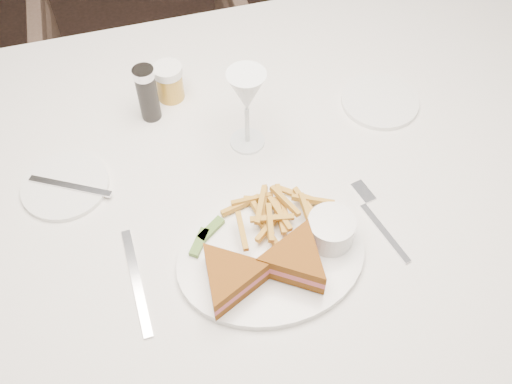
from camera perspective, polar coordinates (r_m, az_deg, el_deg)
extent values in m
plane|color=black|center=(1.82, -4.53, -7.93)|extent=(5.00, 5.00, 0.00)
cube|color=silver|center=(1.37, -0.59, -9.09)|extent=(1.63, 1.09, 0.75)
imported|color=#4C392F|center=(1.92, -10.35, 11.05)|extent=(0.66, 0.62, 0.66)
ellipsoid|color=white|center=(0.96, 1.53, -6.56)|extent=(0.32, 0.25, 0.01)
cube|color=silver|center=(0.97, -11.85, -8.73)|extent=(0.02, 0.21, 0.00)
cylinder|color=white|center=(1.11, -18.54, 0.61)|extent=(0.16, 0.16, 0.01)
cylinder|color=white|center=(1.23, 12.29, 8.84)|extent=(0.16, 0.16, 0.01)
cylinder|color=black|center=(1.15, -10.80, 9.63)|extent=(0.04, 0.04, 0.12)
cylinder|color=gold|center=(1.20, -8.66, 10.80)|extent=(0.06, 0.06, 0.08)
cube|color=#426824|center=(0.98, -4.52, -3.75)|extent=(0.05, 0.04, 0.01)
cube|color=#426824|center=(0.97, -5.68, -5.04)|extent=(0.04, 0.05, 0.01)
cylinder|color=white|center=(0.96, 7.48, -3.76)|extent=(0.08, 0.08, 0.05)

